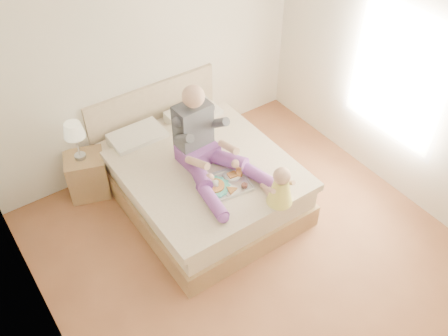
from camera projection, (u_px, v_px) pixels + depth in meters
room at (269, 142)px, 4.25m from camera, size 4.02×4.22×2.71m
bed at (198, 176)px, 5.67m from camera, size 1.70×2.18×1.00m
nightstand at (87, 175)px, 5.76m from camera, size 0.54×0.51×0.54m
lamp at (74, 132)px, 5.33m from camera, size 0.23×0.23×0.48m
adult at (205, 146)px, 5.18m from camera, size 0.80×1.15×0.95m
tray at (224, 183)px, 5.12m from camera, size 0.56×0.47×0.15m
baby at (280, 188)px, 4.86m from camera, size 0.29×0.39×0.44m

